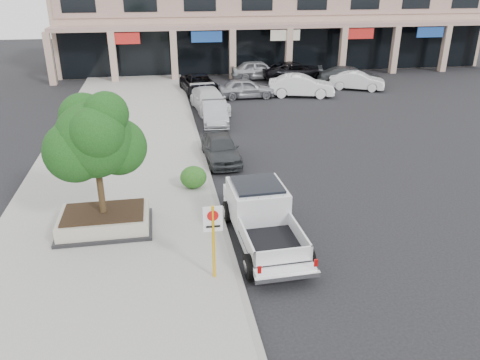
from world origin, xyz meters
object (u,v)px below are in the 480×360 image
object	(u,v)px
planter	(105,221)
lot_car_b	(301,86)
lot_car_c	(351,77)
curb_car_d	(200,84)
curb_car_c	(209,100)
curb_car_b	(215,113)
lot_car_f	(357,81)
lot_car_d	(296,71)
curb_car_a	(221,148)
lot_car_a	(246,88)
planter_tree	(99,138)
no_parking_sign	(213,232)
pickup_truck	(264,220)
lot_car_e	(259,70)

from	to	relation	value
planter	lot_car_b	bearing A→B (deg)	55.62
lot_car_c	curb_car_d	bearing A→B (deg)	109.75
curb_car_c	curb_car_b	bearing A→B (deg)	-96.03
lot_car_f	lot_car_d	bearing A→B (deg)	69.65
lot_car_b	lot_car_c	xyz separation A→B (m)	(5.00, 2.76, -0.02)
curb_car_a	lot_car_c	world-z (taller)	lot_car_c
lot_car_a	lot_car_f	size ratio (longest dim) A/B	0.99
curb_car_c	lot_car_a	xyz separation A→B (m)	(3.06, 3.08, -0.00)
planter_tree	lot_car_a	world-z (taller)	planter_tree
no_parking_sign	pickup_truck	size ratio (longest dim) A/B	0.41
planter	lot_car_c	distance (m)	27.54
lot_car_e	lot_car_f	world-z (taller)	lot_car_e
lot_car_f	lot_car_c	bearing A→B (deg)	27.75
planter	lot_car_a	size ratio (longest dim) A/B	0.76
pickup_truck	curb_car_d	world-z (taller)	pickup_truck
planter	lot_car_b	size ratio (longest dim) A/B	0.66
no_parking_sign	curb_car_c	world-z (taller)	no_parking_sign
planter_tree	curb_car_b	xyz separation A→B (m)	(5.26, 12.31, -2.73)
curb_car_b	lot_car_c	distance (m)	15.00
curb_car_c	lot_car_d	world-z (taller)	lot_car_d
lot_car_c	curb_car_b	bearing A→B (deg)	142.49
planter_tree	pickup_truck	world-z (taller)	planter_tree
planter_tree	lot_car_f	distance (m)	26.50
no_parking_sign	planter_tree	bearing A→B (deg)	132.05
pickup_truck	lot_car_a	distance (m)	20.51
no_parking_sign	curb_car_b	distance (m)	16.07
lot_car_e	lot_car_c	bearing A→B (deg)	-117.59
planter_tree	curb_car_a	world-z (taller)	planter_tree
curb_car_d	lot_car_e	world-z (taller)	lot_car_e
curb_car_b	lot_car_c	size ratio (longest dim) A/B	0.78
curb_car_b	lot_car_e	bearing A→B (deg)	70.32
planter_tree	curb_car_a	size ratio (longest dim) A/B	1.03
lot_car_c	curb_car_a	bearing A→B (deg)	156.72
lot_car_e	lot_car_d	bearing A→B (deg)	-107.76
curb_car_d	lot_car_b	distance (m)	7.66
curb_car_a	lot_car_d	world-z (taller)	lot_car_d
lot_car_f	lot_car_a	bearing A→B (deg)	124.75
curb_car_b	lot_car_f	world-z (taller)	lot_car_f
planter_tree	curb_car_c	xyz separation A→B (m)	(5.28, 15.41, -2.70)
no_parking_sign	lot_car_c	size ratio (longest dim) A/B	0.43
lot_car_a	lot_car_c	bearing A→B (deg)	-74.15
planter_tree	planter	bearing A→B (deg)	-131.03
no_parking_sign	lot_car_b	world-z (taller)	no_parking_sign
curb_car_c	no_parking_sign	bearing A→B (deg)	-101.68
no_parking_sign	curb_car_d	bearing A→B (deg)	85.56
curb_car_d	lot_car_d	world-z (taller)	lot_car_d
planter_tree	curb_car_c	size ratio (longest dim) A/B	0.81
pickup_truck	lot_car_b	size ratio (longest dim) A/B	1.15
pickup_truck	curb_car_b	distance (m)	14.08
curb_car_b	pickup_truck	bearing A→B (deg)	-86.95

